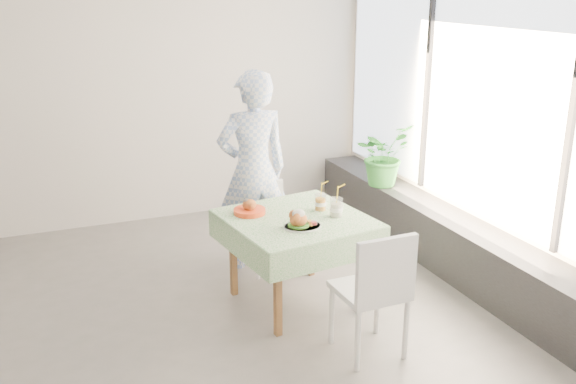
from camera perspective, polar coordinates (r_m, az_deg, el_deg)
name	(u,v)px	position (r m, az deg, el deg)	size (l,w,h in m)	color
floor	(146,336)	(5.00, -12.51, -12.37)	(6.00, 6.00, 0.00)	#5A5856
wall_back	(92,96)	(6.90, -17.04, 8.15)	(6.00, 0.02, 2.80)	silver
wall_front	(254,330)	(2.18, -3.06, -12.15)	(6.00, 0.02, 2.80)	silver
wall_right	(492,120)	(5.71, 17.64, 6.15)	(0.02, 5.00, 2.80)	silver
window_pane	(492,90)	(5.65, 17.64, 8.61)	(0.01, 4.80, 2.18)	#D1E0F9
window_ledge	(461,249)	(5.92, 15.09, -4.89)	(0.40, 4.80, 0.50)	black
cafe_table	(296,250)	(5.15, 0.73, -5.20)	(1.17, 1.17, 0.74)	brown
chair_far	(269,243)	(5.84, -1.71, -4.60)	(0.39, 0.39, 0.79)	white
chair_near	(370,315)	(4.59, 7.26, -10.81)	(0.45, 0.45, 0.94)	white
diner	(253,171)	(5.74, -3.14, 1.92)	(0.66, 0.43, 1.80)	#86A3D6
main_dish	(300,222)	(4.82, 1.11, -2.67)	(0.29, 0.29, 0.15)	white
juice_cup_orange	(320,203)	(5.19, 2.90, -0.95)	(0.10, 0.10, 0.28)	white
juice_cup_lemonade	(336,208)	(5.06, 4.31, -1.43)	(0.11, 0.11, 0.30)	white
second_dish	(249,209)	(5.13, -3.44, -1.55)	(0.26, 0.26, 0.12)	red
potted_plant	(383,155)	(6.66, 8.47, 3.30)	(0.58, 0.50, 0.64)	#2A7E32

